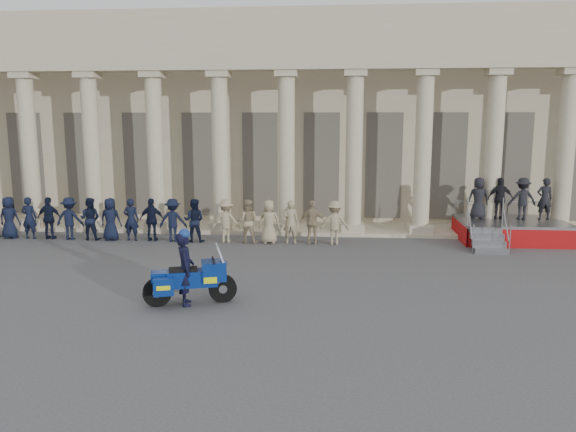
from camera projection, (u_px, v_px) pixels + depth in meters
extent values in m
plane|color=#454548|center=(209.00, 294.00, 14.49)|extent=(90.00, 90.00, 0.00)
cube|color=tan|center=(273.00, 119.00, 28.46)|extent=(40.00, 10.00, 9.00)
cube|color=tan|center=(257.00, 227.00, 23.12)|extent=(40.00, 2.60, 0.15)
cube|color=tan|center=(252.00, 57.00, 21.20)|extent=(35.80, 1.00, 1.00)
cube|color=tan|center=(252.00, 27.00, 21.01)|extent=(35.80, 1.00, 1.20)
cube|color=tan|center=(35.00, 222.00, 23.08)|extent=(0.90, 0.90, 0.30)
cylinder|color=tan|center=(30.00, 150.00, 22.58)|extent=(0.64, 0.64, 5.60)
cube|color=tan|center=(24.00, 75.00, 22.09)|extent=(0.85, 0.85, 0.24)
cube|color=tan|center=(96.00, 223.00, 22.86)|extent=(0.90, 0.90, 0.30)
cylinder|color=tan|center=(92.00, 150.00, 22.36)|extent=(0.64, 0.64, 5.60)
cube|color=tan|center=(87.00, 75.00, 21.86)|extent=(0.85, 0.85, 0.24)
cube|color=tan|center=(158.00, 224.00, 22.63)|extent=(0.90, 0.90, 0.30)
cylinder|color=tan|center=(155.00, 151.00, 22.13)|extent=(0.64, 0.64, 5.60)
cube|color=tan|center=(152.00, 75.00, 21.64)|extent=(0.85, 0.85, 0.24)
cube|color=tan|center=(222.00, 225.00, 22.41)|extent=(0.90, 0.90, 0.30)
cylinder|color=tan|center=(220.00, 151.00, 21.91)|extent=(0.64, 0.64, 5.60)
cube|color=tan|center=(219.00, 74.00, 21.42)|extent=(0.85, 0.85, 0.24)
cube|color=tan|center=(286.00, 226.00, 22.19)|extent=(0.90, 0.90, 0.30)
cylinder|color=tan|center=(286.00, 151.00, 21.69)|extent=(0.64, 0.64, 5.60)
cube|color=tan|center=(286.00, 74.00, 21.19)|extent=(0.85, 0.85, 0.24)
cube|color=tan|center=(352.00, 227.00, 21.96)|extent=(0.90, 0.90, 0.30)
cylinder|color=tan|center=(354.00, 151.00, 21.46)|extent=(0.64, 0.64, 5.60)
cube|color=tan|center=(356.00, 73.00, 20.97)|extent=(0.85, 0.85, 0.24)
cube|color=tan|center=(420.00, 228.00, 21.74)|extent=(0.90, 0.90, 0.30)
cylinder|color=tan|center=(423.00, 152.00, 21.24)|extent=(0.64, 0.64, 5.60)
cube|color=tan|center=(426.00, 73.00, 20.74)|extent=(0.85, 0.85, 0.24)
cube|color=tan|center=(489.00, 229.00, 21.51)|extent=(0.90, 0.90, 0.30)
cylinder|color=tan|center=(493.00, 152.00, 21.01)|extent=(0.64, 0.64, 5.60)
cube|color=tan|center=(498.00, 72.00, 20.52)|extent=(0.85, 0.85, 0.24)
cube|color=tan|center=(559.00, 230.00, 21.29)|extent=(0.90, 0.90, 0.30)
cylinder|color=tan|center=(565.00, 153.00, 20.79)|extent=(0.64, 0.64, 5.60)
cube|color=tan|center=(572.00, 72.00, 20.30)|extent=(0.85, 0.85, 0.24)
cube|color=black|center=(27.00, 163.00, 24.80)|extent=(1.30, 0.12, 4.20)
cube|color=black|center=(84.00, 164.00, 24.57)|extent=(1.30, 0.12, 4.20)
cube|color=black|center=(142.00, 164.00, 24.35)|extent=(1.30, 0.12, 4.20)
cube|color=black|center=(201.00, 164.00, 24.12)|extent=(1.30, 0.12, 4.20)
cube|color=black|center=(260.00, 165.00, 23.90)|extent=(1.30, 0.12, 4.20)
cube|color=black|center=(321.00, 165.00, 23.68)|extent=(1.30, 0.12, 4.20)
cube|color=black|center=(384.00, 166.00, 23.45)|extent=(1.30, 0.12, 4.20)
cube|color=black|center=(447.00, 166.00, 23.23)|extent=(1.30, 0.12, 4.20)
cube|color=black|center=(511.00, 167.00, 23.00)|extent=(1.30, 0.12, 4.20)
imported|color=black|center=(9.00, 218.00, 21.22)|extent=(0.78, 0.51, 1.60)
imported|color=black|center=(29.00, 218.00, 21.15)|extent=(0.58, 0.38, 1.60)
imported|color=black|center=(49.00, 218.00, 21.08)|extent=(0.93, 0.39, 1.60)
imported|color=black|center=(70.00, 218.00, 21.01)|extent=(1.03, 0.59, 1.60)
imported|color=black|center=(90.00, 219.00, 20.95)|extent=(0.78, 0.60, 1.60)
imported|color=black|center=(111.00, 219.00, 20.88)|extent=(0.78, 0.51, 1.60)
imported|color=black|center=(131.00, 219.00, 20.81)|extent=(0.58, 0.38, 1.60)
imported|color=black|center=(152.00, 220.00, 20.74)|extent=(0.93, 0.39, 1.60)
imported|color=black|center=(173.00, 220.00, 20.67)|extent=(1.03, 0.59, 1.60)
imported|color=black|center=(194.00, 220.00, 20.60)|extent=(0.78, 0.60, 1.60)
imported|color=#9B8C6B|center=(226.00, 221.00, 20.50)|extent=(1.03, 0.59, 1.60)
imported|color=#9B8C6B|center=(247.00, 221.00, 20.43)|extent=(0.78, 0.60, 1.60)
imported|color=#9B8C6B|center=(269.00, 222.00, 20.37)|extent=(0.78, 0.51, 1.60)
imported|color=#9B8C6B|center=(291.00, 222.00, 20.30)|extent=(0.58, 0.38, 1.60)
imported|color=#9B8C6B|center=(313.00, 222.00, 20.23)|extent=(0.93, 0.39, 1.60)
imported|color=#9B8C6B|center=(335.00, 223.00, 20.16)|extent=(1.03, 0.59, 1.60)
cube|color=gray|center=(511.00, 221.00, 20.85)|extent=(3.81, 2.72, 0.10)
cube|color=maroon|center=(522.00, 239.00, 19.60)|extent=(3.81, 0.04, 0.67)
cube|color=maroon|center=(459.00, 231.00, 21.08)|extent=(0.04, 2.72, 0.67)
cube|color=maroon|center=(563.00, 232.00, 20.75)|extent=(0.04, 2.72, 0.67)
cube|color=gray|center=(491.00, 251.00, 18.85)|extent=(1.10, 0.28, 0.19)
cube|color=gray|center=(489.00, 244.00, 19.09)|extent=(1.10, 0.28, 0.19)
cube|color=gray|center=(487.00, 236.00, 19.34)|extent=(1.10, 0.28, 0.19)
cube|color=gray|center=(485.00, 229.00, 19.58)|extent=(1.10, 0.28, 0.19)
cylinder|color=gray|center=(502.00, 202.00, 22.04)|extent=(3.81, 0.04, 0.04)
imported|color=black|center=(478.00, 198.00, 21.01)|extent=(0.76, 0.50, 1.56)
imported|color=black|center=(500.00, 198.00, 20.94)|extent=(0.92, 0.38, 1.56)
imported|color=black|center=(522.00, 199.00, 20.87)|extent=(1.01, 0.58, 1.56)
imported|color=black|center=(545.00, 199.00, 20.80)|extent=(0.57, 0.37, 1.56)
cylinder|color=black|center=(223.00, 288.00, 13.82)|extent=(0.71, 0.34, 0.69)
cylinder|color=black|center=(157.00, 292.00, 13.51)|extent=(0.71, 0.34, 0.69)
cube|color=navy|center=(192.00, 278.00, 13.62)|extent=(1.28, 0.77, 0.40)
cube|color=navy|center=(214.00, 270.00, 13.70)|extent=(0.71, 0.69, 0.47)
cube|color=silver|center=(214.00, 280.00, 13.74)|extent=(0.31, 0.37, 0.13)
cube|color=#B2BFCC|center=(221.00, 256.00, 13.68)|extent=(0.35, 0.53, 0.56)
cube|color=black|center=(183.00, 270.00, 13.55)|extent=(0.76, 0.54, 0.11)
cube|color=navy|center=(159.00, 277.00, 13.45)|extent=(0.45, 0.45, 0.23)
cube|color=navy|center=(163.00, 287.00, 13.18)|extent=(0.52, 0.36, 0.42)
cube|color=#DAE80C|center=(163.00, 287.00, 13.18)|extent=(0.37, 0.33, 0.11)
cube|color=navy|center=(164.00, 279.00, 13.83)|extent=(0.52, 0.36, 0.42)
cube|color=#DAE80C|center=(164.00, 279.00, 13.83)|extent=(0.37, 0.33, 0.11)
cylinder|color=silver|center=(171.00, 290.00, 13.82)|extent=(0.63, 0.28, 0.11)
cylinder|color=black|center=(213.00, 260.00, 13.66)|extent=(0.25, 0.72, 0.04)
imported|color=black|center=(185.00, 269.00, 13.55)|extent=(0.60, 0.75, 1.80)
sphere|color=navy|center=(184.00, 234.00, 13.41)|extent=(0.28, 0.28, 0.28)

